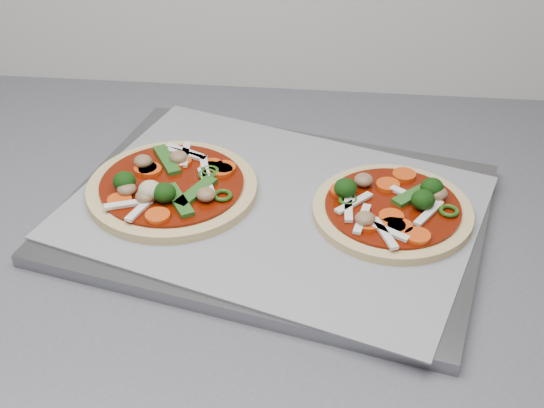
{
  "coord_description": "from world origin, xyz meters",
  "views": [
    {
      "loc": [
        0.45,
        0.67,
        1.38
      ],
      "look_at": [
        0.39,
        1.29,
        0.93
      ],
      "focal_mm": 50.0,
      "sensor_mm": 36.0,
      "label": 1
    }
  ],
  "objects": [
    {
      "name": "baking_tray",
      "position": [
        0.39,
        1.31,
        0.91
      ],
      "size": [
        0.48,
        0.4,
        0.01
      ],
      "primitive_type": "cube",
      "rotation": [
        0.0,
        0.0,
        -0.23
      ],
      "color": "gray",
      "rests_on": "countertop"
    },
    {
      "name": "pizza_right",
      "position": [
        0.51,
        1.3,
        0.92
      ],
      "size": [
        0.18,
        0.18,
        0.03
      ],
      "rotation": [
        0.0,
        0.0,
        0.1
      ],
      "color": "#DAC77D",
      "rests_on": "parchment"
    },
    {
      "name": "parchment",
      "position": [
        0.39,
        1.31,
        0.91
      ],
      "size": [
        0.48,
        0.41,
        0.0
      ],
      "primitive_type": "cube",
      "rotation": [
        0.0,
        0.0,
        -0.32
      ],
      "color": "gray",
      "rests_on": "baking_tray"
    },
    {
      "name": "pizza_left",
      "position": [
        0.28,
        1.32,
        0.92
      ],
      "size": [
        0.24,
        0.24,
        0.03
      ],
      "rotation": [
        0.0,
        0.0,
        -0.49
      ],
      "color": "#DAC77D",
      "rests_on": "parchment"
    }
  ]
}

